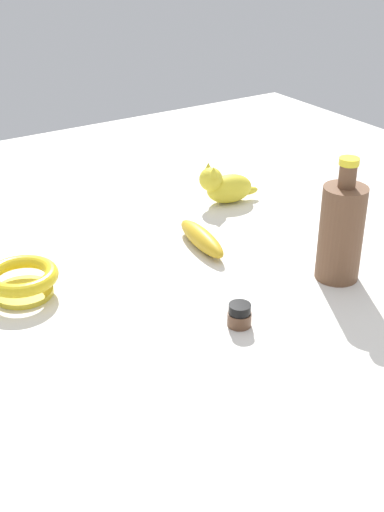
% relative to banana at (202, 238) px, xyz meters
% --- Properties ---
extents(ground, '(2.00, 2.00, 0.00)m').
position_rel_banana_xyz_m(ground, '(0.12, -0.10, -0.02)').
color(ground, silver).
extents(banana, '(0.17, 0.06, 0.04)m').
position_rel_banana_xyz_m(banana, '(0.00, 0.00, 0.00)').
color(banana, gold).
rests_on(banana, ground).
extents(bottle_tall, '(0.08, 0.08, 0.23)m').
position_rel_banana_xyz_m(bottle_tall, '(0.24, 0.14, 0.08)').
color(bottle_tall, brown).
rests_on(bottle_tall, ground).
extents(bowl, '(0.13, 0.13, 0.05)m').
position_rel_banana_xyz_m(bowl, '(-0.02, -0.37, 0.01)').
color(bowl, gold).
rests_on(bowl, ground).
extents(nail_polish_jar, '(0.04, 0.04, 0.04)m').
position_rel_banana_xyz_m(nail_polish_jar, '(0.27, -0.10, -0.00)').
color(nail_polish_jar, brown).
rests_on(nail_polish_jar, ground).
extents(cat_figurine, '(0.08, 0.15, 0.10)m').
position_rel_banana_xyz_m(cat_figurine, '(-0.16, 0.17, 0.02)').
color(cat_figurine, yellow).
rests_on(cat_figurine, ground).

